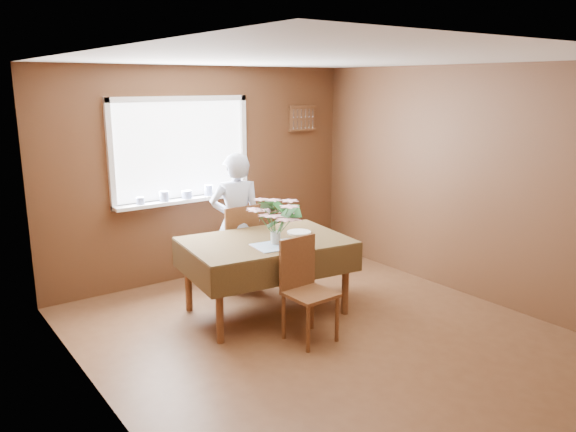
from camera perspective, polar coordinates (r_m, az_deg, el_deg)
floor at (r=5.36m, az=3.54°, el=-12.10°), size 4.50×4.50×0.00m
ceiling at (r=4.85m, az=3.98°, el=15.65°), size 4.50×4.50×0.00m
wall_back at (r=6.81m, az=-8.48°, el=4.32°), size 4.00×0.00×4.00m
wall_left at (r=4.02m, az=-18.79°, el=-2.58°), size 0.00×4.50×4.50m
wall_right at (r=6.40m, az=17.67°, el=3.26°), size 0.00×4.50×4.50m
window_assembly at (r=6.62m, az=-10.54°, el=4.89°), size 1.72×0.20×1.22m
spoon_rack at (r=7.49m, az=1.49°, el=9.89°), size 0.44×0.05×0.33m
dining_table at (r=5.65m, az=-2.26°, el=-3.33°), size 1.72×1.28×0.78m
chair_far at (r=6.35m, az=-5.12°, el=-2.84°), size 0.44×0.44×0.99m
chair_near at (r=5.15m, az=1.70°, el=-6.98°), size 0.42×0.42×0.94m
seated_woman at (r=6.27m, az=-5.28°, el=-0.69°), size 0.68×0.57×1.58m
flower_bouquet at (r=5.41m, az=-1.28°, el=-0.03°), size 0.49×0.49×0.42m
side_plate at (r=5.87m, az=1.12°, el=-1.66°), size 0.31×0.31×0.01m
table_knife at (r=5.53m, az=0.97°, el=-2.59°), size 0.08×0.21×0.00m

